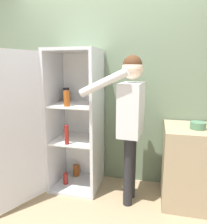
% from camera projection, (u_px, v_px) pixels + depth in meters
% --- Properties ---
extents(ground_plane, '(12.00, 12.00, 0.00)m').
position_uv_depth(ground_plane, '(91.00, 221.00, 2.23)').
color(ground_plane, tan).
extents(wall_back, '(7.00, 0.06, 2.55)m').
position_uv_depth(wall_back, '(111.00, 88.00, 2.91)').
color(wall_back, gray).
rests_on(wall_back, ground_plane).
extents(refrigerator, '(0.90, 1.13, 1.75)m').
position_uv_depth(refrigerator, '(66.00, 122.00, 2.70)').
color(refrigerator, silver).
rests_on(refrigerator, ground_plane).
extents(person, '(0.66, 0.54, 1.67)m').
position_uv_depth(person, '(130.00, 111.00, 2.38)').
color(person, '#262628').
rests_on(person, ground_plane).
extents(counter, '(0.74, 0.64, 0.89)m').
position_uv_depth(counter, '(196.00, 166.00, 2.48)').
color(counter, tan).
rests_on(counter, ground_plane).
extents(bowl, '(0.16, 0.16, 0.08)m').
position_uv_depth(bowl, '(198.00, 126.00, 2.33)').
color(bowl, '#517F5B').
rests_on(bowl, counter).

